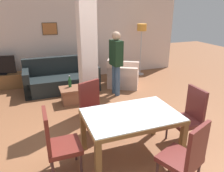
% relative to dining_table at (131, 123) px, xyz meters
% --- Properties ---
extents(ground_plane, '(18.00, 18.00, 0.00)m').
position_rel_dining_table_xyz_m(ground_plane, '(0.00, 0.00, -0.58)').
color(ground_plane, brown).
extents(back_wall, '(7.20, 0.09, 2.70)m').
position_rel_dining_table_xyz_m(back_wall, '(-0.00, 4.30, 0.77)').
color(back_wall, beige).
rests_on(back_wall, ground_plane).
extents(divider_pillar, '(0.32, 0.37, 2.70)m').
position_rel_dining_table_xyz_m(divider_pillar, '(-0.26, 1.53, 0.77)').
color(divider_pillar, beige).
rests_on(divider_pillar, ground_plane).
extents(dining_table, '(1.42, 0.93, 0.74)m').
position_rel_dining_table_xyz_m(dining_table, '(0.00, 0.00, 0.00)').
color(dining_table, brown).
rests_on(dining_table, ground_plane).
extents(dining_chair_head_right, '(0.46, 0.46, 0.99)m').
position_rel_dining_table_xyz_m(dining_chair_head_right, '(1.08, 0.00, -0.06)').
color(dining_chair_head_right, '#5B2524').
rests_on(dining_chair_head_right, ground_plane).
extents(dining_chair_far_left, '(0.60, 0.60, 0.99)m').
position_rel_dining_table_xyz_m(dining_chair_far_left, '(-0.35, 0.86, -0.06)').
color(dining_chair_far_left, maroon).
rests_on(dining_chair_far_left, ground_plane).
extents(dining_chair_near_right, '(0.60, 0.60, 0.99)m').
position_rel_dining_table_xyz_m(dining_chair_near_right, '(0.35, -0.86, -0.06)').
color(dining_chair_near_right, maroon).
rests_on(dining_chair_near_right, ground_plane).
extents(dining_chair_head_left, '(0.46, 0.46, 0.99)m').
position_rel_dining_table_xyz_m(dining_chair_head_left, '(-1.11, 0.00, -0.06)').
color(dining_chair_head_left, maroon).
rests_on(dining_chair_head_left, ground_plane).
extents(sofa, '(1.99, 0.91, 0.89)m').
position_rel_dining_table_xyz_m(sofa, '(-0.59, 3.31, -0.29)').
color(sofa, black).
rests_on(sofa, ground_plane).
extents(armchair, '(1.16, 1.15, 0.84)m').
position_rel_dining_table_xyz_m(armchair, '(1.15, 3.05, -0.29)').
color(armchair, beige).
rests_on(armchair, ground_plane).
extents(coffee_table, '(0.65, 0.48, 0.38)m').
position_rel_dining_table_xyz_m(coffee_table, '(-0.45, 2.33, -0.39)').
color(coffee_table, brown).
rests_on(coffee_table, ground_plane).
extents(bottle, '(0.07, 0.07, 0.29)m').
position_rel_dining_table_xyz_m(bottle, '(-0.51, 2.42, -0.09)').
color(bottle, '#194C23').
rests_on(bottle, coffee_table).
extents(tv_stand, '(1.18, 0.40, 0.41)m').
position_rel_dining_table_xyz_m(tv_stand, '(-2.20, 4.02, -0.38)').
color(tv_stand, brown).
rests_on(tv_stand, ground_plane).
extents(floor_lamp, '(0.31, 0.31, 1.69)m').
position_rel_dining_table_xyz_m(floor_lamp, '(2.14, 3.83, 0.84)').
color(floor_lamp, '#B7B7BC').
rests_on(floor_lamp, ground_plane).
extents(standing_person, '(0.26, 0.40, 1.66)m').
position_rel_dining_table_xyz_m(standing_person, '(0.71, 2.46, 0.37)').
color(standing_person, '#385372').
rests_on(standing_person, ground_plane).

